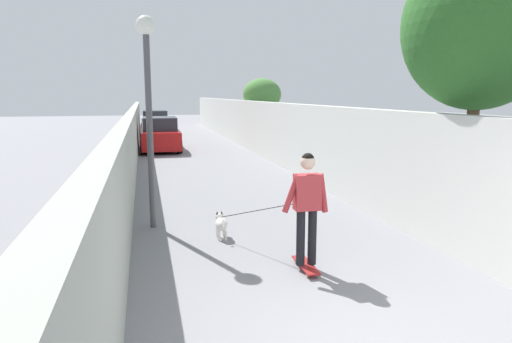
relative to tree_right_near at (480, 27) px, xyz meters
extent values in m
plane|color=gray|center=(11.00, 3.36, -3.72)|extent=(80.00, 80.00, 0.00)
cube|color=#999E93|center=(9.00, 6.03, -2.75)|extent=(48.00, 0.30, 1.94)
cube|color=silver|center=(9.00, 0.69, -2.58)|extent=(48.00, 0.30, 2.28)
cylinder|color=brown|center=(0.00, 0.00, -2.24)|extent=(0.20, 0.20, 2.96)
ellipsoid|color=#2D6628|center=(0.00, 0.00, 0.01)|extent=(2.59, 2.59, 2.83)
cylinder|color=brown|center=(16.00, -0.33, -2.73)|extent=(0.28, 0.28, 1.99)
ellipsoid|color=#4C843D|center=(16.00, -0.33, -1.15)|extent=(1.95, 1.95, 1.61)
cylinder|color=#4C4C51|center=(2.10, 5.48, -1.87)|extent=(0.12, 0.12, 3.70)
sphere|color=silver|center=(2.10, 5.48, 0.13)|extent=(0.36, 0.36, 0.36)
cube|color=maroon|center=(-0.74, 3.31, -3.65)|extent=(0.80, 0.22, 0.02)
cylinder|color=beige|center=(-0.45, 3.37, -3.69)|extent=(0.06, 0.03, 0.06)
cylinder|color=beige|center=(-0.46, 3.23, -3.69)|extent=(0.06, 0.03, 0.06)
cylinder|color=beige|center=(-1.01, 3.38, -3.69)|extent=(0.06, 0.03, 0.06)
cylinder|color=beige|center=(-1.02, 3.24, -3.69)|extent=(0.06, 0.03, 0.06)
cylinder|color=black|center=(-0.73, 3.40, -3.21)|extent=(0.13, 0.13, 0.84)
cylinder|color=black|center=(-0.74, 3.22, -3.21)|extent=(0.13, 0.13, 0.84)
cube|color=#B23338|center=(-0.74, 3.31, -2.53)|extent=(0.23, 0.39, 0.53)
cylinder|color=#B23338|center=(-0.73, 3.55, -2.54)|extent=(0.10, 0.29, 0.58)
cylinder|color=#B23338|center=(-0.74, 3.07, -2.55)|extent=(0.09, 0.18, 0.59)
sphere|color=beige|center=(-0.74, 3.31, -2.09)|extent=(0.22, 0.22, 0.22)
sphere|color=black|center=(-0.74, 3.31, -2.05)|extent=(0.19, 0.19, 0.19)
ellipsoid|color=white|center=(1.05, 4.29, -3.45)|extent=(0.37, 0.23, 0.22)
sphere|color=white|center=(1.29, 4.28, -3.38)|extent=(0.15, 0.15, 0.15)
cone|color=black|center=(1.29, 4.32, -3.30)|extent=(0.05, 0.05, 0.06)
cone|color=black|center=(1.29, 4.24, -3.30)|extent=(0.05, 0.05, 0.06)
cylinder|color=white|center=(1.17, 4.35, -3.63)|extent=(0.04, 0.04, 0.18)
cylinder|color=white|center=(1.17, 4.23, -3.63)|extent=(0.04, 0.04, 0.18)
cylinder|color=white|center=(0.93, 4.35, -3.63)|extent=(0.04, 0.04, 0.18)
cylinder|color=white|center=(0.93, 4.23, -3.63)|extent=(0.04, 0.04, 0.18)
cylinder|color=white|center=(0.81, 4.30, -3.37)|extent=(0.14, 0.03, 0.13)
cylinder|color=black|center=(0.16, 3.80, -2.99)|extent=(1.79, 1.00, 0.66)
cube|color=#B71414|center=(14.75, 4.88, -3.16)|extent=(4.00, 1.70, 0.80)
cube|color=#262B33|center=(14.75, 4.88, -2.48)|extent=(2.08, 1.50, 0.60)
cylinder|color=black|center=(15.99, 5.67, -3.40)|extent=(0.64, 0.22, 0.64)
cylinder|color=black|center=(15.99, 4.09, -3.40)|extent=(0.64, 0.22, 0.64)
cylinder|color=black|center=(13.51, 5.67, -3.40)|extent=(0.64, 0.22, 0.64)
cylinder|color=black|center=(13.51, 4.09, -3.40)|extent=(0.64, 0.22, 0.64)
cube|color=silver|center=(23.44, 4.88, -3.16)|extent=(4.08, 1.70, 0.80)
cube|color=#262B33|center=(23.44, 4.88, -2.48)|extent=(2.12, 1.50, 0.60)
cylinder|color=black|center=(24.71, 5.67, -3.40)|extent=(0.64, 0.22, 0.64)
cylinder|color=black|center=(24.71, 4.09, -3.40)|extent=(0.64, 0.22, 0.64)
cylinder|color=black|center=(22.18, 5.67, -3.40)|extent=(0.64, 0.22, 0.64)
cylinder|color=black|center=(22.18, 4.09, -3.40)|extent=(0.64, 0.22, 0.64)
camera|label=1|loc=(-6.90, 5.58, -1.11)|focal=32.14mm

